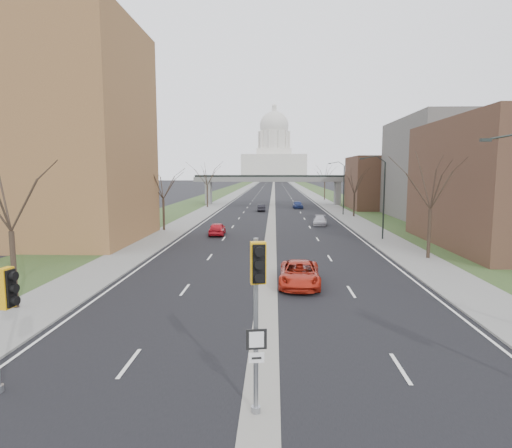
# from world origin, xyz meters

# --- Properties ---
(ground) EXTENTS (700.00, 700.00, 0.00)m
(ground) POSITION_xyz_m (0.00, 0.00, 0.00)
(ground) COLOR black
(ground) RESTS_ON ground
(road_surface) EXTENTS (20.00, 600.00, 0.01)m
(road_surface) POSITION_xyz_m (0.00, 150.00, 0.01)
(road_surface) COLOR black
(road_surface) RESTS_ON ground
(median_strip) EXTENTS (1.20, 600.00, 0.02)m
(median_strip) POSITION_xyz_m (0.00, 150.00, 0.00)
(median_strip) COLOR gray
(median_strip) RESTS_ON ground
(sidewalk_right) EXTENTS (4.00, 600.00, 0.12)m
(sidewalk_right) POSITION_xyz_m (12.00, 150.00, 0.06)
(sidewalk_right) COLOR gray
(sidewalk_right) RESTS_ON ground
(sidewalk_left) EXTENTS (4.00, 600.00, 0.12)m
(sidewalk_left) POSITION_xyz_m (-12.00, 150.00, 0.06)
(sidewalk_left) COLOR gray
(sidewalk_left) RESTS_ON ground
(grass_verge_right) EXTENTS (8.00, 600.00, 0.10)m
(grass_verge_right) POSITION_xyz_m (18.00, 150.00, 0.05)
(grass_verge_right) COLOR #2C441F
(grass_verge_right) RESTS_ON ground
(grass_verge_left) EXTENTS (8.00, 600.00, 0.10)m
(grass_verge_left) POSITION_xyz_m (-18.00, 150.00, 0.05)
(grass_verge_left) COLOR #2C441F
(grass_verge_left) RESTS_ON ground
(apartment_building) EXTENTS (25.00, 16.00, 22.00)m
(apartment_building) POSITION_xyz_m (-26.00, 30.00, 11.00)
(apartment_building) COLOR olive
(apartment_building) RESTS_ON ground
(commercial_block_mid) EXTENTS (18.00, 22.00, 15.00)m
(commercial_block_mid) POSITION_xyz_m (28.00, 52.00, 7.50)
(commercial_block_mid) COLOR #625F5A
(commercial_block_mid) RESTS_ON ground
(commercial_block_far) EXTENTS (14.00, 14.00, 10.00)m
(commercial_block_far) POSITION_xyz_m (22.00, 70.00, 5.00)
(commercial_block_far) COLOR #523526
(commercial_block_far) RESTS_ON ground
(pedestrian_bridge) EXTENTS (34.00, 3.00, 6.45)m
(pedestrian_bridge) POSITION_xyz_m (0.00, 80.00, 4.84)
(pedestrian_bridge) COLOR slate
(pedestrian_bridge) RESTS_ON ground
(capitol) EXTENTS (48.00, 42.00, 55.75)m
(capitol) POSITION_xyz_m (0.00, 320.00, 18.60)
(capitol) COLOR beige
(capitol) RESTS_ON ground
(streetlight_mid) EXTENTS (2.61, 0.20, 8.70)m
(streetlight_mid) POSITION_xyz_m (10.99, 32.00, 6.95)
(streetlight_mid) COLOR black
(streetlight_mid) RESTS_ON sidewalk_right
(streetlight_far) EXTENTS (2.61, 0.20, 8.70)m
(streetlight_far) POSITION_xyz_m (10.99, 58.00, 6.95)
(streetlight_far) COLOR black
(streetlight_far) RESTS_ON sidewalk_right
(tree_left_a) EXTENTS (7.20, 7.20, 9.40)m
(tree_left_a) POSITION_xyz_m (-13.00, 8.00, 6.64)
(tree_left_a) COLOR #382B21
(tree_left_a) RESTS_ON sidewalk_left
(tree_left_b) EXTENTS (6.75, 6.75, 8.81)m
(tree_left_b) POSITION_xyz_m (-13.00, 38.00, 6.23)
(tree_left_b) COLOR #382B21
(tree_left_b) RESTS_ON sidewalk_left
(tree_left_c) EXTENTS (7.65, 7.65, 9.99)m
(tree_left_c) POSITION_xyz_m (-13.00, 72.00, 7.04)
(tree_left_c) COLOR #382B21
(tree_left_c) RESTS_ON sidewalk_left
(tree_right_a) EXTENTS (7.20, 7.20, 9.40)m
(tree_right_a) POSITION_xyz_m (13.00, 22.00, 6.64)
(tree_right_a) COLOR #382B21
(tree_right_a) RESTS_ON sidewalk_right
(tree_right_b) EXTENTS (6.30, 6.30, 8.22)m
(tree_right_b) POSITION_xyz_m (13.00, 55.00, 5.82)
(tree_right_b) COLOR #382B21
(tree_right_b) RESTS_ON sidewalk_right
(tree_right_c) EXTENTS (7.65, 7.65, 9.99)m
(tree_right_c) POSITION_xyz_m (13.00, 95.00, 7.04)
(tree_right_c) COLOR #382B21
(tree_right_c) RESTS_ON sidewalk_right
(signal_pole_median) EXTENTS (0.63, 0.88, 5.26)m
(signal_pole_median) POSITION_xyz_m (-0.08, -1.36, 3.67)
(signal_pole_median) COLOR gray
(signal_pole_median) RESTS_ON ground
(car_left_near) EXTENTS (1.88, 4.35, 1.46)m
(car_left_near) POSITION_xyz_m (-6.05, 34.67, 0.73)
(car_left_near) COLOR red
(car_left_near) RESTS_ON ground
(car_left_far) EXTENTS (1.72, 4.04, 1.30)m
(car_left_far) POSITION_xyz_m (-2.00, 64.30, 0.65)
(car_left_far) COLOR black
(car_left_far) RESTS_ON ground
(car_right_near) EXTENTS (2.76, 5.52, 1.50)m
(car_right_near) POSITION_xyz_m (2.00, 13.42, 0.75)
(car_right_near) COLOR #AE2212
(car_right_near) RESTS_ON ground
(car_right_mid) EXTENTS (2.25, 4.47, 1.24)m
(car_right_mid) POSITION_xyz_m (6.54, 44.31, 0.62)
(car_right_mid) COLOR #BAB9C1
(car_right_mid) RESTS_ON ground
(car_right_far) EXTENTS (2.04, 4.45, 1.48)m
(car_right_far) POSITION_xyz_m (5.00, 70.84, 0.74)
(car_right_far) COLOR navy
(car_right_far) RESTS_ON ground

